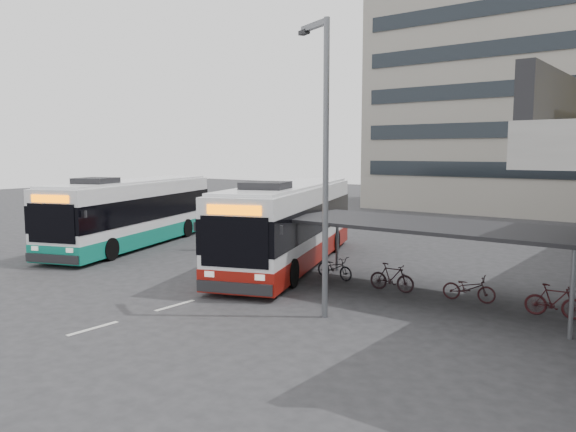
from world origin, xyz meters
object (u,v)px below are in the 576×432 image
Objects in this scene: bus_main at (289,225)px; bus_teal at (133,213)px; pedestrian at (202,232)px; lamp_post at (324,151)px.

bus_main reaches higher than bus_teal.
bus_teal is 6.68× the size of pedestrian.
bus_main reaches higher than pedestrian.
pedestrian is (-5.61, 0.13, -0.81)m from bus_main.
bus_main is 1.02× the size of bus_teal.
bus_teal is (-9.61, -1.01, -0.04)m from bus_main.
bus_main is 9.66m from bus_teal.
lamp_post is (5.60, -5.67, 3.21)m from bus_main.
lamp_post is at bearing -66.25° from bus_main.
pedestrian is at bearing 157.74° from bus_main.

